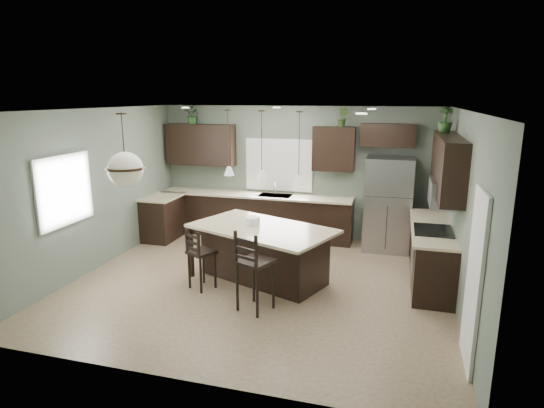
{
  "coord_description": "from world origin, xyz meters",
  "views": [
    {
      "loc": [
        2.09,
        -6.67,
        3.01
      ],
      "look_at": [
        0.1,
        0.4,
        1.25
      ],
      "focal_mm": 30.0,
      "sensor_mm": 36.0,
      "label": 1
    }
  ],
  "objects": [
    {
      "name": "back_upper_right",
      "position": [
        0.8,
        2.58,
        1.95
      ],
      "size": [
        0.85,
        0.34,
        0.9
      ],
      "primitive_type": "cube",
      "color": "black",
      "rests_on": "room_shell"
    },
    {
      "name": "fridge_header",
      "position": [
        1.85,
        2.58,
        2.25
      ],
      "size": [
        1.05,
        0.34,
        0.45
      ],
      "primitive_type": "cube",
      "color": "black",
      "rests_on": "room_shell"
    },
    {
      "name": "microwave",
      "position": [
        2.78,
        0.6,
        1.55
      ],
      "size": [
        0.4,
        0.75,
        0.4
      ],
      "primitive_type": "cube",
      "color": "gray",
      "rests_on": "right_upper_cabs"
    },
    {
      "name": "sink_inset",
      "position": [
        -0.4,
        2.43,
        0.94
      ],
      "size": [
        0.7,
        0.45,
        0.01
      ],
      "primitive_type": "cube",
      "color": "gray",
      "rests_on": "back_countertop"
    },
    {
      "name": "plant_back_left",
      "position": [
        -2.29,
        2.55,
        2.6
      ],
      "size": [
        0.45,
        0.43,
        0.4
      ],
      "primitive_type": "imported",
      "rotation": [
        0.0,
        0.0,
        -0.43
      ],
      "color": "#24481F",
      "rests_on": "back_upper_left"
    },
    {
      "name": "ground",
      "position": [
        0.0,
        0.0,
        0.0
      ],
      "size": [
        6.0,
        6.0,
        0.0
      ],
      "primitive_type": "plane",
      "color": "#9E8466",
      "rests_on": "ground"
    },
    {
      "name": "wall_oven_front",
      "position": [
        2.4,
        0.6,
        0.45
      ],
      "size": [
        0.01,
        0.72,
        0.6
      ],
      "primitive_type": "cube",
      "color": "gray",
      "rests_on": "right_lower_cabs"
    },
    {
      "name": "right_upper_cabs",
      "position": [
        2.83,
        0.87,
        1.95
      ],
      "size": [
        0.34,
        2.35,
        0.9
      ],
      "primitive_type": "cube",
      "color": "black",
      "rests_on": "room_shell"
    },
    {
      "name": "chandelier",
      "position": [
        -1.41,
        -1.45,
        2.31
      ],
      "size": [
        0.51,
        0.51,
        0.99
      ],
      "primitive_type": null,
      "color": "beige",
      "rests_on": "room_shell"
    },
    {
      "name": "back_upper_left",
      "position": [
        -2.15,
        2.58,
        1.95
      ],
      "size": [
        1.55,
        0.34,
        0.9
      ],
      "primitive_type": "cube",
      "color": "black",
      "rests_on": "room_shell"
    },
    {
      "name": "left_return_cabs",
      "position": [
        -2.7,
        1.7,
        0.45
      ],
      "size": [
        0.6,
        0.9,
        0.9
      ],
      "primitive_type": "cube",
      "color": "black",
      "rests_on": "ground"
    },
    {
      "name": "room_shell",
      "position": [
        0.0,
        0.0,
        1.7
      ],
      "size": [
        6.0,
        6.0,
        6.0
      ],
      "color": "#5D6A5C",
      "rests_on": "ground"
    },
    {
      "name": "pantry_door",
      "position": [
        2.98,
        -1.55,
        1.02
      ],
      "size": [
        0.04,
        0.82,
        2.04
      ],
      "primitive_type": "cube",
      "color": "white",
      "rests_on": "ground"
    },
    {
      "name": "back_countertop",
      "position": [
        -0.85,
        2.43,
        0.92
      ],
      "size": [
        4.2,
        0.66,
        0.04
      ],
      "primitive_type": "cube",
      "color": "beige",
      "rests_on": "back_lower_cabs"
    },
    {
      "name": "pendant_left",
      "position": [
        -0.64,
        0.36,
        2.25
      ],
      "size": [
        0.17,
        0.17,
        1.1
      ],
      "primitive_type": null,
      "color": "white",
      "rests_on": "room_shell"
    },
    {
      "name": "back_lower_cabs",
      "position": [
        -0.85,
        2.45,
        0.45
      ],
      "size": [
        4.2,
        0.6,
        0.9
      ],
      "primitive_type": "cube",
      "color": "black",
      "rests_on": "ground"
    },
    {
      "name": "pendant_center",
      "position": [
        0.02,
        0.1,
        2.25
      ],
      "size": [
        0.17,
        0.17,
        1.1
      ],
      "primitive_type": null,
      "color": "silver",
      "rests_on": "room_shell"
    },
    {
      "name": "bar_stool_left",
      "position": [
        -0.81,
        -0.45,
        0.5
      ],
      "size": [
        0.5,
        0.5,
        1.0
      ],
      "primitive_type": "cube",
      "rotation": [
        0.0,
        0.0,
        -0.47
      ],
      "color": "black",
      "rests_on": "ground"
    },
    {
      "name": "right_lower_cabs",
      "position": [
        2.7,
        0.87,
        0.45
      ],
      "size": [
        0.6,
        2.35,
        0.9
      ],
      "primitive_type": "cube",
      "color": "black",
      "rests_on": "ground"
    },
    {
      "name": "plant_back_right",
      "position": [
        0.96,
        2.55,
        2.59
      ],
      "size": [
        0.26,
        0.24,
        0.39
      ],
      "primitive_type": "imported",
      "rotation": [
        0.0,
        0.0,
        -0.41
      ],
      "color": "#375525",
      "rests_on": "back_upper_right"
    },
    {
      "name": "serving_dish",
      "position": [
        -0.17,
        0.18,
        0.99
      ],
      "size": [
        0.24,
        0.24,
        0.14
      ],
      "primitive_type": "cylinder",
      "color": "white",
      "rests_on": "kitchen_island"
    },
    {
      "name": "window_back",
      "position": [
        -0.4,
        2.73,
        1.55
      ],
      "size": [
        1.35,
        0.02,
        1.0
      ],
      "primitive_type": "cube",
      "color": "white",
      "rests_on": "room_shell"
    },
    {
      "name": "left_return_countertop",
      "position": [
        -2.68,
        1.7,
        0.92
      ],
      "size": [
        0.66,
        0.96,
        0.04
      ],
      "primitive_type": "cube",
      "color": "beige",
      "rests_on": "left_return_cabs"
    },
    {
      "name": "cooktop",
      "position": [
        2.68,
        0.6,
        0.94
      ],
      "size": [
        0.58,
        0.75,
        0.02
      ],
      "primitive_type": "cube",
      "color": "black",
      "rests_on": "right_countertop"
    },
    {
      "name": "refrigerator",
      "position": [
        1.94,
        2.3,
        0.93
      ],
      "size": [
        0.9,
        0.74,
        1.85
      ],
      "primitive_type": "cube",
      "color": "#93939B",
      "rests_on": "ground"
    },
    {
      "name": "window_left",
      "position": [
        -2.98,
        -0.8,
        1.55
      ],
      "size": [
        0.02,
        1.1,
        1.0
      ],
      "primitive_type": "cube",
      "color": "white",
      "rests_on": "room_shell"
    },
    {
      "name": "faucet",
      "position": [
        -0.4,
        2.4,
        1.08
      ],
      "size": [
        0.02,
        0.02,
        0.28
      ],
      "primitive_type": "cylinder",
      "color": "silver",
      "rests_on": "back_countertop"
    },
    {
      "name": "plant_right_wall",
      "position": [
        2.8,
        1.6,
        2.61
      ],
      "size": [
        0.26,
        0.26,
        0.42
      ],
      "primitive_type": "imported",
      "rotation": [
        0.0,
        0.0,
        -0.09
      ],
      "color": "#28491F",
      "rests_on": "right_upper_cabs"
    },
    {
      "name": "right_countertop",
      "position": [
        2.68,
        0.87,
        0.92
      ],
      "size": [
        0.66,
        2.35,
        0.04
      ],
      "primitive_type": "cube",
      "color": "beige",
      "rests_on": "right_lower_cabs"
    },
    {
      "name": "bar_stool_right",
      "position": [
        0.23,
        -0.94,
        0.6
      ],
      "size": [
        0.58,
        0.58,
        1.2
      ],
      "primitive_type": "cube",
      "rotation": [
        0.0,
        0.0,
        -0.38
      ],
      "color": "black",
      "rests_on": "ground"
    },
    {
      "name": "kitchen_island",
      "position": [
        0.02,
        0.1,
        0.46
      ],
      "size": [
        2.61,
        2.05,
        0.92
      ],
      "primitive_type": "cube",
      "rotation": [
        0.0,
        0.0,
        -0.37
      ],
      "color": "black",
      "rests_on": "ground"
    },
    {
      "name": "pendant_right",
      "position": [
        0.67,
        -0.15,
        2.25
      ],
      "size": [
        0.17,
        0.17,
        1.1
      ],
      "primitive_type": null,
      "color": "white",
      "rests_on": "room_shell"
    }
  ]
}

